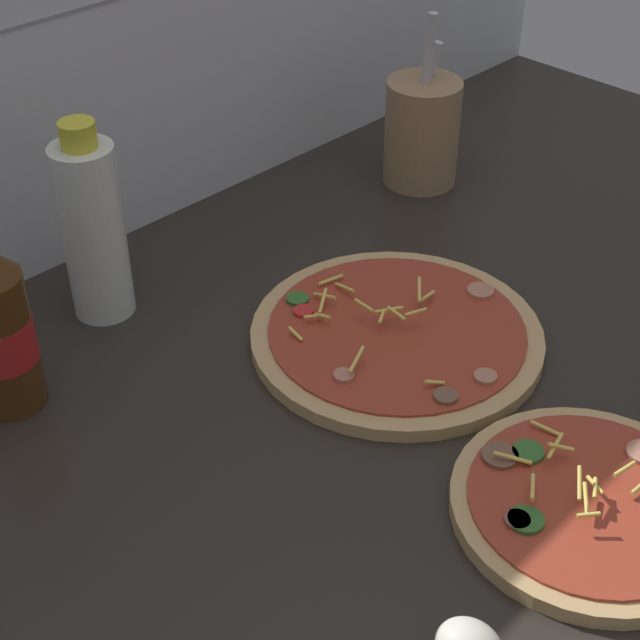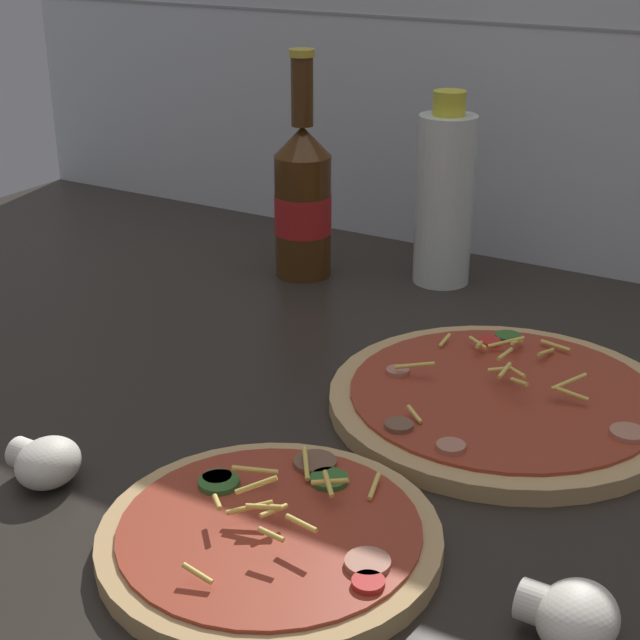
% 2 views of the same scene
% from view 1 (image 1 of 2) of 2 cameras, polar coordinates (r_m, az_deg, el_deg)
% --- Properties ---
extents(counter_slab, '(1.60, 0.90, 0.03)m').
position_cam_1_polar(counter_slab, '(0.92, 5.22, -6.22)').
color(counter_slab, '#28231E').
rests_on(counter_slab, ground).
extents(tile_backsplash, '(1.60, 0.01, 0.60)m').
position_cam_1_polar(tile_backsplash, '(1.08, -13.46, 17.40)').
color(tile_backsplash, silver).
rests_on(tile_backsplash, ground).
extents(pizza_near, '(0.23, 0.23, 0.05)m').
position_cam_1_polar(pizza_near, '(0.85, 15.38, -10.35)').
color(pizza_near, tan).
rests_on(pizza_near, counter_slab).
extents(pizza_far, '(0.30, 0.30, 0.04)m').
position_cam_1_polar(pizza_far, '(1.00, 4.47, -0.89)').
color(pizza_far, tan).
rests_on(pizza_far, counter_slab).
extents(oil_bottle, '(0.06, 0.06, 0.22)m').
position_cam_1_polar(oil_bottle, '(1.01, -13.07, 5.19)').
color(oil_bottle, silver).
rests_on(oil_bottle, counter_slab).
extents(utensil_crock, '(0.09, 0.09, 0.22)m').
position_cam_1_polar(utensil_crock, '(1.26, 5.95, 10.90)').
color(utensil_crock, '#9E7A56').
rests_on(utensil_crock, counter_slab).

